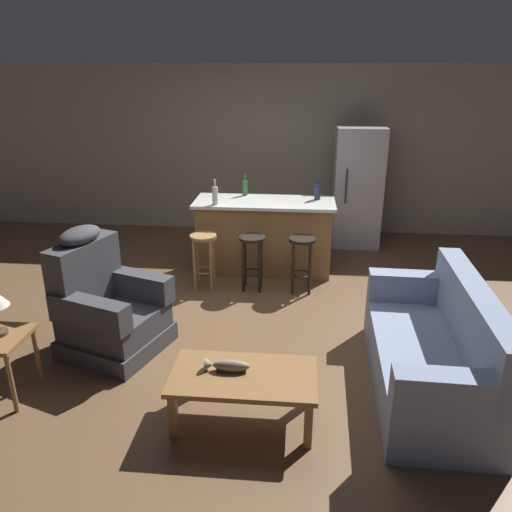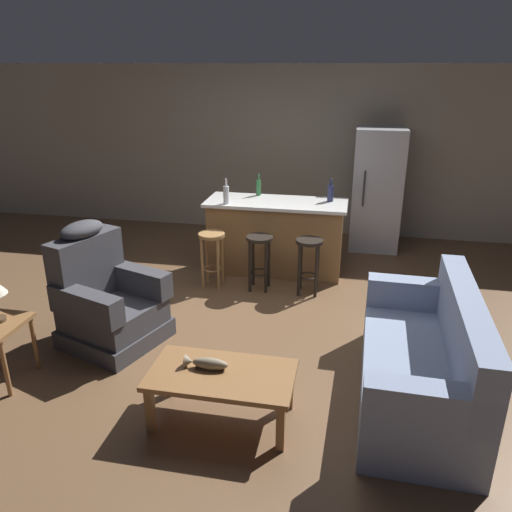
{
  "view_description": "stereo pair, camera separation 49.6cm",
  "coord_description": "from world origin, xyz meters",
  "px_view_note": "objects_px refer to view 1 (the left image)",
  "views": [
    {
      "loc": [
        0.46,
        -4.84,
        2.59
      ],
      "look_at": [
        0.02,
        -0.1,
        0.75
      ],
      "focal_mm": 35.0,
      "sensor_mm": 36.0,
      "label": 1
    },
    {
      "loc": [
        0.95,
        -4.77,
        2.59
      ],
      "look_at": [
        0.02,
        -0.1,
        0.75
      ],
      "focal_mm": 35.0,
      "sensor_mm": 36.0,
      "label": 2
    }
  ],
  "objects_px": {
    "couch": "(435,353)",
    "bar_stool_right": "(302,254)",
    "coffee_table": "(244,380)",
    "bottle_short_amber": "(318,191)",
    "kitchen_island": "(264,236)",
    "bottle_wine_dark": "(245,187)",
    "fish_figurine": "(227,366)",
    "refrigerator": "(357,187)",
    "recliner_near_lamp": "(107,308)",
    "bar_stool_middle": "(252,253)",
    "bottle_tall_green": "(215,195)",
    "bar_stool_left": "(204,251)"
  },
  "relations": [
    {
      "from": "bar_stool_middle",
      "to": "bottle_short_amber",
      "type": "relative_size",
      "value": 2.36
    },
    {
      "from": "refrigerator",
      "to": "couch",
      "type": "bearing_deg",
      "value": -84.95
    },
    {
      "from": "couch",
      "to": "bottle_wine_dark",
      "type": "height_order",
      "value": "bottle_wine_dark"
    },
    {
      "from": "recliner_near_lamp",
      "to": "bar_stool_left",
      "type": "distance_m",
      "value": 1.61
    },
    {
      "from": "bottle_short_amber",
      "to": "couch",
      "type": "bearing_deg",
      "value": -70.25
    },
    {
      "from": "fish_figurine",
      "to": "refrigerator",
      "type": "xyz_separation_m",
      "value": [
        1.34,
        4.22,
        0.42
      ]
    },
    {
      "from": "refrigerator",
      "to": "bar_stool_right",
      "type": "bearing_deg",
      "value": -113.47
    },
    {
      "from": "recliner_near_lamp",
      "to": "bottle_wine_dark",
      "type": "distance_m",
      "value": 2.67
    },
    {
      "from": "bottle_wine_dark",
      "to": "bottle_tall_green",
      "type": "bearing_deg",
      "value": -122.01
    },
    {
      "from": "kitchen_island",
      "to": "bottle_wine_dark",
      "type": "bearing_deg",
      "value": 136.84
    },
    {
      "from": "coffee_table",
      "to": "bottle_short_amber",
      "type": "height_order",
      "value": "bottle_short_amber"
    },
    {
      "from": "coffee_table",
      "to": "couch",
      "type": "relative_size",
      "value": 0.57
    },
    {
      "from": "kitchen_island",
      "to": "bar_stool_right",
      "type": "relative_size",
      "value": 2.65
    },
    {
      "from": "bar_stool_middle",
      "to": "bottle_wine_dark",
      "type": "distance_m",
      "value": 1.09
    },
    {
      "from": "recliner_near_lamp",
      "to": "refrigerator",
      "type": "bearing_deg",
      "value": 70.75
    },
    {
      "from": "coffee_table",
      "to": "kitchen_island",
      "type": "distance_m",
      "value": 3.06
    },
    {
      "from": "recliner_near_lamp",
      "to": "bar_stool_right",
      "type": "bearing_deg",
      "value": 58.01
    },
    {
      "from": "fish_figurine",
      "to": "bar_stool_right",
      "type": "distance_m",
      "value": 2.45
    },
    {
      "from": "bar_stool_right",
      "to": "bottle_tall_green",
      "type": "relative_size",
      "value": 2.14
    },
    {
      "from": "refrigerator",
      "to": "bottle_wine_dark",
      "type": "bearing_deg",
      "value": -149.27
    },
    {
      "from": "couch",
      "to": "bottle_wine_dark",
      "type": "bearing_deg",
      "value": -53.77
    },
    {
      "from": "recliner_near_lamp",
      "to": "bottle_wine_dark",
      "type": "height_order",
      "value": "bottle_wine_dark"
    },
    {
      "from": "fish_figurine",
      "to": "bar_stool_middle",
      "type": "relative_size",
      "value": 0.5
    },
    {
      "from": "fish_figurine",
      "to": "recliner_near_lamp",
      "type": "xyz_separation_m",
      "value": [
        -1.29,
        0.92,
        -0.04
      ]
    },
    {
      "from": "fish_figurine",
      "to": "bottle_wine_dark",
      "type": "bearing_deg",
      "value": 94.0
    },
    {
      "from": "kitchen_island",
      "to": "bar_stool_right",
      "type": "bearing_deg",
      "value": -51.78
    },
    {
      "from": "fish_figurine",
      "to": "kitchen_island",
      "type": "height_order",
      "value": "kitchen_island"
    },
    {
      "from": "recliner_near_lamp",
      "to": "kitchen_island",
      "type": "distance_m",
      "value": 2.49
    },
    {
      "from": "fish_figurine",
      "to": "kitchen_island",
      "type": "xyz_separation_m",
      "value": [
        0.05,
        3.02,
        0.02
      ]
    },
    {
      "from": "refrigerator",
      "to": "bottle_short_amber",
      "type": "xyz_separation_m",
      "value": [
        -0.62,
        -1.06,
        0.18
      ]
    },
    {
      "from": "couch",
      "to": "bar_stool_right",
      "type": "relative_size",
      "value": 2.83
    },
    {
      "from": "bar_stool_left",
      "to": "fish_figurine",
      "type": "bearing_deg",
      "value": -75.1
    },
    {
      "from": "bar_stool_left",
      "to": "bar_stool_middle",
      "type": "bearing_deg",
      "value": 0.0
    },
    {
      "from": "couch",
      "to": "kitchen_island",
      "type": "height_order",
      "value": "kitchen_island"
    },
    {
      "from": "bottle_short_amber",
      "to": "recliner_near_lamp",
      "type": "bearing_deg",
      "value": -132.0
    },
    {
      "from": "couch",
      "to": "bar_stool_middle",
      "type": "relative_size",
      "value": 2.83
    },
    {
      "from": "fish_figurine",
      "to": "bottle_wine_dark",
      "type": "distance_m",
      "value": 3.35
    },
    {
      "from": "kitchen_island",
      "to": "bottle_tall_green",
      "type": "bearing_deg",
      "value": -158.18
    },
    {
      "from": "coffee_table",
      "to": "bar_stool_right",
      "type": "xyz_separation_m",
      "value": [
        0.42,
        2.42,
        0.11
      ]
    },
    {
      "from": "kitchen_island",
      "to": "refrigerator",
      "type": "relative_size",
      "value": 1.02
    },
    {
      "from": "recliner_near_lamp",
      "to": "bottle_tall_green",
      "type": "relative_size",
      "value": 3.78
    },
    {
      "from": "coffee_table",
      "to": "refrigerator",
      "type": "bearing_deg",
      "value": 74.09
    },
    {
      "from": "bar_stool_middle",
      "to": "bottle_tall_green",
      "type": "height_order",
      "value": "bottle_tall_green"
    },
    {
      "from": "coffee_table",
      "to": "recliner_near_lamp",
      "type": "bearing_deg",
      "value": 146.12
    },
    {
      "from": "kitchen_island",
      "to": "bar_stool_middle",
      "type": "distance_m",
      "value": 0.64
    },
    {
      "from": "fish_figurine",
      "to": "bar_stool_right",
      "type": "xyz_separation_m",
      "value": [
        0.55,
        2.39,
        0.01
      ]
    },
    {
      "from": "fish_figurine",
      "to": "kitchen_island",
      "type": "distance_m",
      "value": 3.02
    },
    {
      "from": "bar_stool_left",
      "to": "kitchen_island",
      "type": "bearing_deg",
      "value": 42.46
    },
    {
      "from": "refrigerator",
      "to": "recliner_near_lamp",
      "type": "bearing_deg",
      "value": -128.56
    },
    {
      "from": "kitchen_island",
      "to": "bottle_short_amber",
      "type": "xyz_separation_m",
      "value": [
        0.67,
        0.14,
        0.58
      ]
    }
  ]
}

